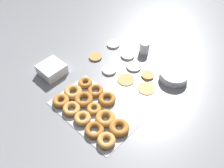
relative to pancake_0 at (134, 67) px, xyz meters
The scene contains 13 objects.
ground_plane 0.17m from the pancake_0, 98.91° to the right, with size 3.00×3.00×0.00m, color gray.
pancake_0 is the anchor object (origin of this frame).
pancake_1 0.21m from the pancake_0, 27.48° to the right, with size 0.11×0.11×0.01m, color tan.
pancake_2 0.17m from the pancake_0, 124.75° to the right, with size 0.10×0.10×0.02m, color silver.
pancake_3 0.29m from the pancake_0, 156.88° to the right, with size 0.09×0.09×0.01m, color #B27F42.
pancake_4 0.12m from the pancake_0, 151.14° to the left, with size 0.10×0.10×0.02m, color beige.
pancake_5 0.13m from the pancake_0, 72.82° to the right, with size 0.11×0.11×0.01m, color tan.
pancake_6 0.28m from the pancake_0, 163.78° to the left, with size 0.10×0.10×0.02m, color silver.
pancake_7 0.12m from the pancake_0, ahead, with size 0.08×0.08×0.01m, color tan.
donut_tray 0.46m from the pancake_0, 82.58° to the right, with size 0.51×0.32×0.04m.
batter_bowl 0.28m from the pancake_0, 20.80° to the left, with size 0.19×0.19×0.06m.
container_stack 0.56m from the pancake_0, 130.31° to the right, with size 0.15×0.15×0.07m.
paper_cup 0.19m from the pancake_0, 106.11° to the left, with size 0.07×0.07×0.09m.
Camera 1 is at (0.74, -0.80, 1.15)m, focal length 38.00 mm.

